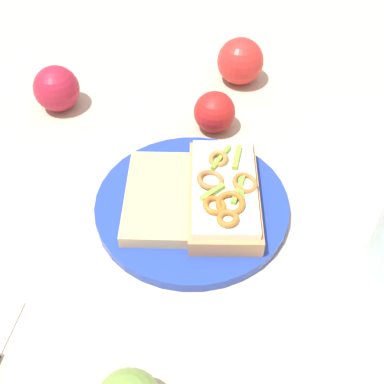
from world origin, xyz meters
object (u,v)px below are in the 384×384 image
object	(u,v)px
plate	(192,205)
apple_3	(240,61)
apple_0	(214,112)
sandwich	(224,193)
apple_1	(57,89)
bread_slice_side	(161,197)

from	to	relation	value
plate	apple_3	distance (m)	0.33
apple_0	apple_3	xyz separation A→B (m)	(0.13, -0.06, 0.01)
sandwich	apple_3	bearing A→B (deg)	172.88
apple_1	apple_3	xyz separation A→B (m)	(0.04, -0.32, 0.00)
sandwich	apple_1	distance (m)	0.36
sandwich	apple_3	distance (m)	0.32
plate	apple_1	bearing A→B (deg)	38.31
plate	bread_slice_side	xyz separation A→B (m)	(0.01, 0.04, 0.02)
apple_0	plate	bearing A→B (deg)	162.29
apple_3	apple_0	bearing A→B (deg)	153.52
apple_3	plate	bearing A→B (deg)	158.40
bread_slice_side	apple_0	xyz separation A→B (m)	(0.17, -0.10, 0.01)
sandwich	apple_1	size ratio (longest dim) A/B	2.55
sandwich	apple_0	bearing A→B (deg)	-176.99
apple_1	apple_3	distance (m)	0.33
apple_0	apple_3	bearing A→B (deg)	-26.48
plate	apple_1	world-z (taller)	apple_1
sandwich	apple_0	xyz separation A→B (m)	(0.18, -0.01, -0.00)
sandwich	apple_3	size ratio (longest dim) A/B	2.37
sandwich	apple_1	world-z (taller)	apple_1
apple_0	apple_1	world-z (taller)	apple_1
plate	bread_slice_side	bearing A→B (deg)	83.24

